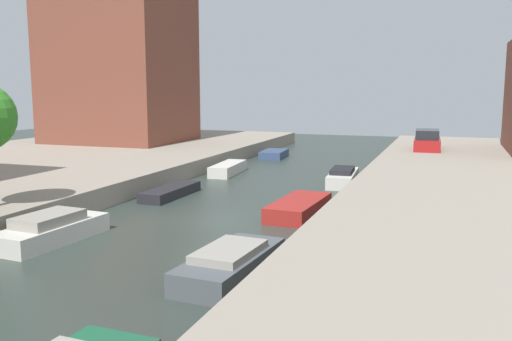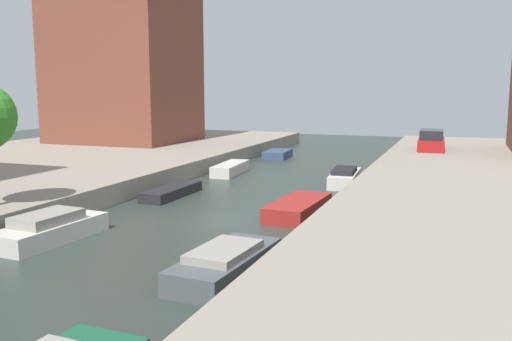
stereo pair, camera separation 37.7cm
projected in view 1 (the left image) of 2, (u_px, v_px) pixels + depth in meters
The scene contains 10 objects.
ground_plane at pixel (202, 221), 22.29m from camera, with size 84.00×84.00×0.00m, color #2D3833.
apartment_tower_far at pixel (118, 25), 43.70m from camera, with size 10.00×8.75×18.43m, color brown.
parked_car at pixel (427, 141), 39.01m from camera, with size 1.92×4.81×1.42m.
moored_boat_left_2 at pixel (51, 230), 19.24m from camera, with size 1.91×4.39×1.03m.
moored_boat_left_3 at pixel (171, 192), 27.22m from camera, with size 1.28×4.23×0.49m.
moored_boat_left_4 at pixel (228, 169), 34.35m from camera, with size 1.56×4.24×0.66m.
moored_boat_left_5 at pixel (274, 154), 42.26m from camera, with size 1.89×3.38×0.57m.
moored_boat_right_2 at pixel (231, 263), 15.71m from camera, with size 1.94×4.49×0.89m.
moored_boat_right_3 at pixel (299, 208), 23.30m from camera, with size 1.91×4.43×0.65m.
moored_boat_right_4 at pixel (343, 177), 30.71m from camera, with size 1.66×4.44×0.93m.
Camera 1 is at (9.32, -19.75, 5.36)m, focal length 38.72 mm.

